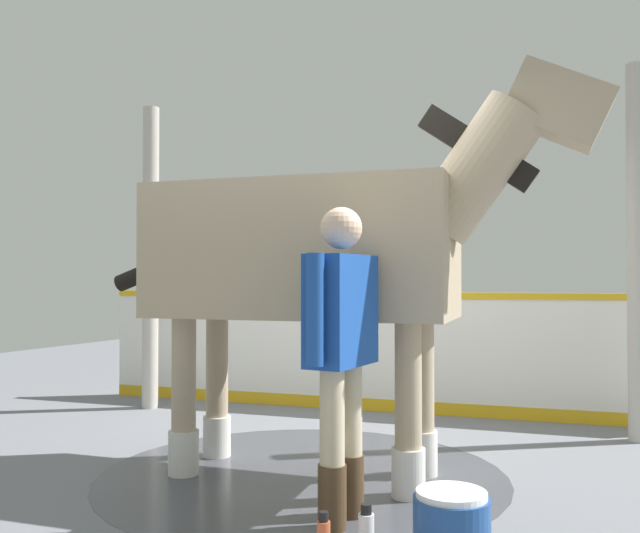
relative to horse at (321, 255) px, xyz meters
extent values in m
cube|color=slate|center=(-0.36, -0.15, -1.46)|extent=(16.00, 16.00, 0.02)
cylinder|color=#42444C|center=(0.02, -0.13, -1.45)|extent=(2.68, 2.68, 0.00)
cube|color=white|center=(-2.23, -0.41, -0.90)|extent=(0.79, 5.87, 1.10)
cube|color=gold|center=(-2.23, -0.41, -0.32)|extent=(0.82, 5.88, 0.06)
cube|color=gold|center=(-2.23, -0.41, -1.39)|extent=(0.80, 5.87, 0.12)
cylinder|color=#B7B2A8|center=(-1.95, 1.87, 0.06)|extent=(0.16, 0.16, 3.01)
cylinder|color=#B7B2A8|center=(-1.40, -2.55, 0.06)|extent=(0.16, 0.16, 3.01)
cube|color=tan|center=(0.02, -0.13, 0.03)|extent=(1.11, 2.06, 0.88)
cylinder|color=tan|center=(-0.32, 0.59, -0.93)|extent=(0.16, 0.16, 1.04)
cylinder|color=silver|center=(-0.32, 0.59, -1.30)|extent=(0.20, 0.20, 0.29)
cylinder|color=tan|center=(0.16, 0.65, -0.93)|extent=(0.16, 0.16, 1.04)
cylinder|color=silver|center=(0.16, 0.65, -1.30)|extent=(0.20, 0.20, 0.29)
cylinder|color=tan|center=(-0.13, -0.90, -0.93)|extent=(0.16, 0.16, 1.04)
cylinder|color=silver|center=(-0.13, -0.90, -1.30)|extent=(0.20, 0.20, 0.29)
cylinder|color=tan|center=(0.35, -0.84, -0.93)|extent=(0.16, 0.16, 1.04)
cylinder|color=silver|center=(0.35, -0.84, -1.30)|extent=(0.20, 0.20, 0.29)
cylinder|color=tan|center=(-0.12, 1.00, 0.51)|extent=(0.49, 0.86, 0.93)
cube|color=black|center=(-0.12, 1.00, 0.64)|extent=(0.15, 0.73, 0.57)
cube|color=tan|center=(-0.18, 1.46, 0.86)|extent=(0.36, 0.68, 0.56)
cylinder|color=black|center=(0.15, -1.20, -0.07)|extent=(0.21, 0.71, 0.35)
cylinder|color=#47331E|center=(0.81, 0.45, -1.28)|extent=(0.15, 0.15, 0.33)
cylinder|color=#C6B793|center=(0.81, 0.45, -0.87)|extent=(0.13, 0.13, 0.50)
cylinder|color=#47331E|center=(0.60, 0.46, -1.28)|extent=(0.15, 0.15, 0.33)
cylinder|color=#C6B793|center=(0.60, 0.46, -0.87)|extent=(0.13, 0.13, 0.50)
cube|color=#19479E|center=(0.71, 0.45, -0.32)|extent=(0.49, 0.24, 0.59)
cylinder|color=#19479E|center=(1.00, 0.44, -0.31)|extent=(0.09, 0.09, 0.56)
cylinder|color=#19479E|center=(0.41, 0.47, -0.31)|extent=(0.09, 0.09, 0.56)
sphere|color=beige|center=(0.71, 0.45, 0.11)|extent=(0.22, 0.22, 0.22)
cylinder|color=#1E478C|center=(0.97, 1.11, -1.30)|extent=(0.35, 0.35, 0.30)
cylinder|color=white|center=(0.97, 1.11, -1.13)|extent=(0.32, 0.32, 0.03)
cylinder|color=black|center=(1.10, 0.75, -1.21)|extent=(0.05, 0.05, 0.05)
cylinder|color=black|center=(1.24, 0.60, -1.23)|extent=(0.04, 0.04, 0.04)
camera|label=1|loc=(4.01, 1.89, -0.16)|focal=38.08mm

